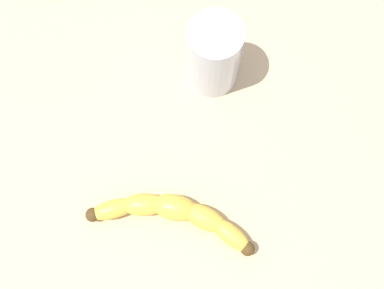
# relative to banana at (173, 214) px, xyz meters

# --- Properties ---
(wooden_tabletop) EXTENTS (1.20, 1.20, 0.03)m
(wooden_tabletop) POSITION_rel_banana_xyz_m (-0.03, 0.03, -0.03)
(wooden_tabletop) COLOR #D6B489
(wooden_tabletop) RESTS_ON ground
(banana) EXTENTS (0.11, 0.22, 0.04)m
(banana) POSITION_rel_banana_xyz_m (0.00, 0.00, 0.00)
(banana) COLOR yellow
(banana) RESTS_ON wooden_tabletop
(smoothie_glass) EXTENTS (0.08, 0.08, 0.13)m
(smoothie_glass) POSITION_rel_banana_xyz_m (-0.20, 0.09, 0.04)
(smoothie_glass) COLOR silver
(smoothie_glass) RESTS_ON wooden_tabletop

